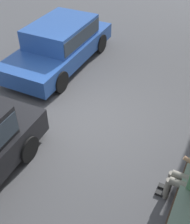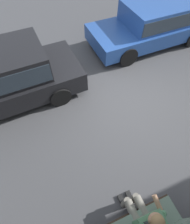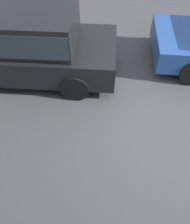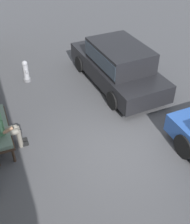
% 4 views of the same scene
% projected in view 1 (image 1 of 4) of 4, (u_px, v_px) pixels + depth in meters
% --- Properties ---
extents(ground_plane, '(60.00, 60.00, 0.00)m').
position_uv_depth(ground_plane, '(91.00, 122.00, 7.32)').
color(ground_plane, '#424244').
extents(person_on_phone, '(0.73, 0.74, 1.38)m').
position_uv_depth(person_on_phone, '(190.00, 176.00, 5.08)').
color(person_on_phone, '#6B665B').
rests_on(person_on_phone, ground_plane).
extents(parked_car_near, '(4.52, 1.99, 1.40)m').
position_uv_depth(parked_car_near, '(60.00, 42.00, 9.22)').
color(parked_car_near, '#23478E').
rests_on(parked_car_near, ground_plane).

